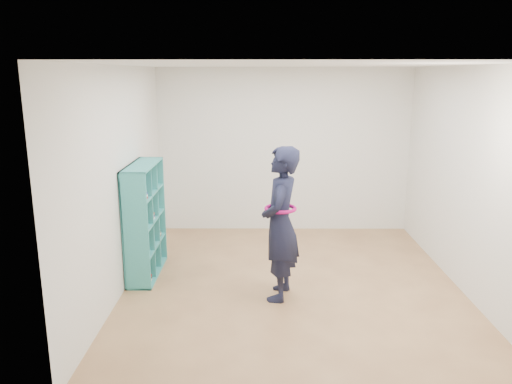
{
  "coord_description": "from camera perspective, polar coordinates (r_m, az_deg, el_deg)",
  "views": [
    {
      "loc": [
        -0.41,
        -5.64,
        2.52
      ],
      "look_at": [
        -0.44,
        0.3,
        1.09
      ],
      "focal_mm": 35.0,
      "sensor_mm": 36.0,
      "label": 1
    }
  ],
  "objects": [
    {
      "name": "floor",
      "position": [
        6.19,
        4.11,
        -10.53
      ],
      "size": [
        4.5,
        4.5,
        0.0
      ],
      "primitive_type": "plane",
      "color": "#8D6340",
      "rests_on": "ground"
    },
    {
      "name": "ceiling",
      "position": [
        5.66,
        4.57,
        14.3
      ],
      "size": [
        4.5,
        4.5,
        0.0
      ],
      "primitive_type": "plane",
      "color": "white",
      "rests_on": "wall_back"
    },
    {
      "name": "wall_left",
      "position": [
        5.98,
        -15.15,
        1.29
      ],
      "size": [
        0.02,
        4.5,
        2.6
      ],
      "primitive_type": "cube",
      "color": "white",
      "rests_on": "floor"
    },
    {
      "name": "wall_right",
      "position": [
        6.25,
        22.94,
        1.2
      ],
      "size": [
        0.02,
        4.5,
        2.6
      ],
      "primitive_type": "cube",
      "color": "white",
      "rests_on": "floor"
    },
    {
      "name": "wall_back",
      "position": [
        7.99,
        3.22,
        4.72
      ],
      "size": [
        4.0,
        0.02,
        2.6
      ],
      "primitive_type": "cube",
      "color": "white",
      "rests_on": "floor"
    },
    {
      "name": "wall_front",
      "position": [
        3.62,
        6.79,
        -6.22
      ],
      "size": [
        4.0,
        0.02,
        2.6
      ],
      "primitive_type": "cube",
      "color": "white",
      "rests_on": "floor"
    },
    {
      "name": "bookshelf",
      "position": [
        6.43,
        -12.78,
        -3.4
      ],
      "size": [
        0.31,
        1.07,
        1.43
      ],
      "color": "teal",
      "rests_on": "floor"
    },
    {
      "name": "person",
      "position": [
        5.58,
        2.8,
        -3.64
      ],
      "size": [
        0.53,
        0.7,
        1.75
      ],
      "rotation": [
        0.0,
        0.0,
        -1.76
      ],
      "color": "black",
      "rests_on": "floor"
    },
    {
      "name": "smartphone",
      "position": [
        5.65,
        1.41,
        -2.2
      ],
      "size": [
        0.01,
        0.1,
        0.14
      ],
      "rotation": [
        0.38,
        0.0,
        -0.02
      ],
      "color": "silver",
      "rests_on": "person"
    }
  ]
}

